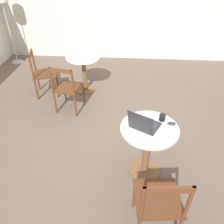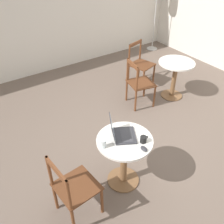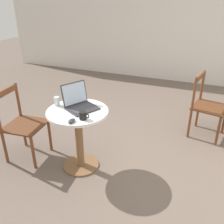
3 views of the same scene
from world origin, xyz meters
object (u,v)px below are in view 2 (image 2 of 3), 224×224
object	(u,v)px
cafe_table_mid	(175,72)
chair_mid_back	(140,64)
cafe_table_near	(124,152)
chair_mid_left	(139,83)
mug	(143,139)
drinking_glass	(103,144)
mouse	(144,149)
chair_near_left	(73,188)
laptop	(121,133)

from	to	relation	value
cafe_table_mid	chair_mid_back	size ratio (longest dim) A/B	0.83
chair_mid_back	cafe_table_near	bearing A→B (deg)	-133.71
chair_mid_left	mug	bearing A→B (deg)	-128.23
drinking_glass	mouse	bearing A→B (deg)	-39.44
chair_near_left	chair_mid_left	xyz separation A→B (m)	(2.10, 1.41, 0.00)
cafe_table_mid	cafe_table_near	bearing A→B (deg)	-150.81
chair_mid_left	laptop	xyz separation A→B (m)	(-1.34, -1.27, 0.35)
cafe_table_near	laptop	xyz separation A→B (m)	(-0.00, 0.07, 0.27)
cafe_table_near	chair_mid_back	distance (m)	2.74
cafe_table_mid	chair_mid_left	world-z (taller)	chair_mid_left
cafe_table_mid	mouse	world-z (taller)	mouse
chair_near_left	drinking_glass	xyz separation A→B (m)	(0.48, 0.10, 0.35)
cafe_table_near	chair_mid_left	size ratio (longest dim) A/B	0.83
cafe_table_near	drinking_glass	size ratio (longest dim) A/B	7.14
cafe_table_near	cafe_table_mid	xyz separation A→B (m)	(2.11, 1.18, 0.00)
chair_near_left	cafe_table_mid	bearing A→B (deg)	23.52
mouse	drinking_glass	xyz separation A→B (m)	(-0.36, 0.30, 0.04)
chair_mid_back	laptop	bearing A→B (deg)	-134.84
laptop	chair_near_left	bearing A→B (deg)	-169.39
mouse	chair_mid_back	bearing A→B (deg)	51.05
mug	laptop	bearing A→B (deg)	125.10
chair_mid_left	laptop	distance (m)	1.88
cafe_table_near	chair_mid_back	xyz separation A→B (m)	(1.89, 1.98, -0.08)
laptop	cafe_table_mid	bearing A→B (deg)	27.63
cafe_table_mid	chair_near_left	xyz separation A→B (m)	(-2.87, -1.25, -0.08)
cafe_table_mid	laptop	distance (m)	2.40
mouse	chair_near_left	bearing A→B (deg)	166.94
cafe_table_mid	chair_mid_left	distance (m)	0.79
chair_mid_left	chair_mid_back	size ratio (longest dim) A/B	1.00
drinking_glass	chair_mid_back	bearing A→B (deg)	41.83
cafe_table_near	chair_near_left	xyz separation A→B (m)	(-0.76, -0.07, -0.08)
chair_mid_back	laptop	size ratio (longest dim) A/B	2.15
laptop	mouse	xyz separation A→B (m)	(0.08, -0.33, -0.04)
cafe_table_mid	chair_mid_back	world-z (taller)	chair_mid_back
cafe_table_mid	chair_mid_left	xyz separation A→B (m)	(-0.77, 0.16, -0.08)
mug	drinking_glass	bearing A→B (deg)	156.37
cafe_table_mid	drinking_glass	bearing A→B (deg)	-154.42
chair_mid_back	mouse	size ratio (longest dim) A/B	9.10
cafe_table_near	chair_near_left	distance (m)	0.76
chair_mid_left	drinking_glass	xyz separation A→B (m)	(-1.62, -1.31, 0.35)
mug	cafe_table_mid	bearing A→B (deg)	34.38
chair_near_left	chair_mid_back	world-z (taller)	same
chair_near_left	mouse	size ratio (longest dim) A/B	9.10
laptop	mug	xyz separation A→B (m)	(0.16, -0.23, -0.01)
chair_near_left	mug	distance (m)	0.98
cafe_table_near	chair_mid_back	size ratio (longest dim) A/B	0.83
laptop	cafe_table_near	bearing A→B (deg)	-86.47
cafe_table_near	mouse	world-z (taller)	mouse
mouse	drinking_glass	bearing A→B (deg)	140.56
cafe_table_mid	chair_mid_left	size ratio (longest dim) A/B	0.83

